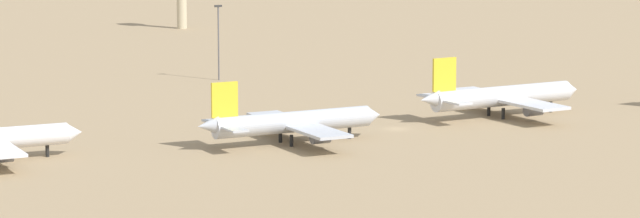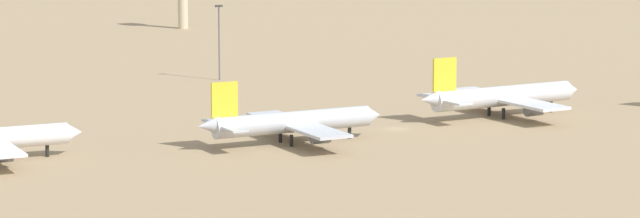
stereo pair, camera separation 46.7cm
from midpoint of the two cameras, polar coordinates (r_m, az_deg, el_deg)
The scene contains 4 objects.
ground at distance 284.08m, azimuth 3.02°, elevation -0.78°, with size 4000.00×4000.00×0.00m, color #9E8460.
parked_jet_yellow_2 at distance 267.11m, azimuth -1.08°, elevation -0.52°, with size 36.97×30.99×12.23m.
parked_jet_yellow_3 at distance 299.28m, azimuth 7.07°, elevation 0.49°, with size 39.18×33.00×12.94m.
light_pole_west at distance 351.75m, azimuth -3.89°, elevation 2.78°, with size 1.80×0.50×18.03m.
Camera 2 is at (-133.51, -246.10, 48.00)m, focal length 82.61 mm.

